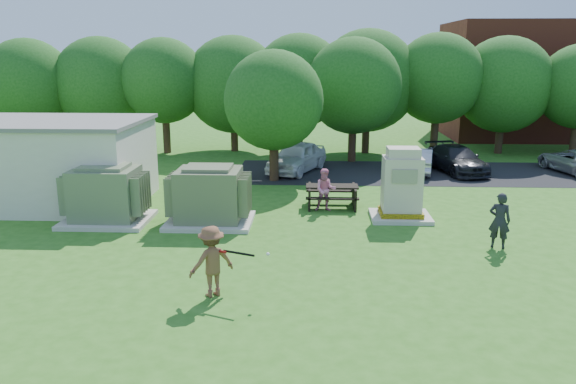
{
  "coord_description": "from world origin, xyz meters",
  "views": [
    {
      "loc": [
        0.83,
        -14.48,
        5.9
      ],
      "look_at": [
        0.0,
        4.0,
        1.3
      ],
      "focal_mm": 35.0,
      "sensor_mm": 36.0,
      "label": 1
    }
  ],
  "objects_px": {
    "generator_cabinet": "(402,188)",
    "car_silver_b": "(576,161)",
    "transformer_right": "(209,197)",
    "car_dark": "(457,159)",
    "transformer_left": "(106,196)",
    "batter": "(212,261)",
    "car_silver_a": "(419,160)",
    "picnic_table": "(332,194)",
    "car_white": "(297,157)",
    "person_by_generator": "(500,221)",
    "person_at_picnic": "(325,190)"
  },
  "relations": [
    {
      "from": "person_by_generator",
      "to": "car_silver_b",
      "type": "distance_m",
      "value": 13.81
    },
    {
      "from": "picnic_table",
      "to": "car_dark",
      "type": "xyz_separation_m",
      "value": [
        6.52,
        6.94,
        0.12
      ]
    },
    {
      "from": "car_silver_a",
      "to": "car_silver_b",
      "type": "bearing_deg",
      "value": -165.53
    },
    {
      "from": "transformer_left",
      "to": "batter",
      "type": "distance_m",
      "value": 7.78
    },
    {
      "from": "person_by_generator",
      "to": "person_at_picnic",
      "type": "bearing_deg",
      "value": -17.49
    },
    {
      "from": "transformer_right",
      "to": "person_at_picnic",
      "type": "relative_size",
      "value": 1.82
    },
    {
      "from": "person_by_generator",
      "to": "car_white",
      "type": "height_order",
      "value": "person_by_generator"
    },
    {
      "from": "car_dark",
      "to": "car_silver_b",
      "type": "distance_m",
      "value": 5.99
    },
    {
      "from": "picnic_table",
      "to": "car_white",
      "type": "distance_m",
      "value": 6.86
    },
    {
      "from": "transformer_left",
      "to": "car_white",
      "type": "bearing_deg",
      "value": 54.24
    },
    {
      "from": "transformer_right",
      "to": "car_dark",
      "type": "relative_size",
      "value": 0.66
    },
    {
      "from": "transformer_left",
      "to": "car_white",
      "type": "xyz_separation_m",
      "value": [
        6.52,
        9.05,
        -0.21
      ]
    },
    {
      "from": "transformer_left",
      "to": "generator_cabinet",
      "type": "relative_size",
      "value": 1.14
    },
    {
      "from": "transformer_left",
      "to": "picnic_table",
      "type": "bearing_deg",
      "value": 16.36
    },
    {
      "from": "picnic_table",
      "to": "person_by_generator",
      "type": "relative_size",
      "value": 1.15
    },
    {
      "from": "generator_cabinet",
      "to": "batter",
      "type": "height_order",
      "value": "generator_cabinet"
    },
    {
      "from": "picnic_table",
      "to": "person_by_generator",
      "type": "xyz_separation_m",
      "value": [
        5.01,
        -4.53,
        0.34
      ]
    },
    {
      "from": "generator_cabinet",
      "to": "car_silver_b",
      "type": "xyz_separation_m",
      "value": [
        10.05,
        8.56,
        -0.54
      ]
    },
    {
      "from": "picnic_table",
      "to": "person_by_generator",
      "type": "distance_m",
      "value": 6.76
    },
    {
      "from": "car_silver_a",
      "to": "generator_cabinet",
      "type": "bearing_deg",
      "value": 88.03
    },
    {
      "from": "car_white",
      "to": "car_dark",
      "type": "bearing_deg",
      "value": 24.75
    },
    {
      "from": "car_white",
      "to": "car_dark",
      "type": "height_order",
      "value": "car_white"
    },
    {
      "from": "transformer_right",
      "to": "person_by_generator",
      "type": "bearing_deg",
      "value": -12.9
    },
    {
      "from": "car_silver_a",
      "to": "person_by_generator",
      "type": "bearing_deg",
      "value": 104.61
    },
    {
      "from": "picnic_table",
      "to": "batter",
      "type": "distance_m",
      "value": 9.05
    },
    {
      "from": "car_silver_a",
      "to": "car_silver_b",
      "type": "distance_m",
      "value": 7.92
    },
    {
      "from": "person_at_picnic",
      "to": "car_silver_a",
      "type": "distance_m",
      "value": 8.82
    },
    {
      "from": "person_by_generator",
      "to": "car_dark",
      "type": "xyz_separation_m",
      "value": [
        1.5,
        11.47,
        -0.22
      ]
    },
    {
      "from": "person_at_picnic",
      "to": "picnic_table",
      "type": "bearing_deg",
      "value": 62.61
    },
    {
      "from": "car_white",
      "to": "car_silver_b",
      "type": "xyz_separation_m",
      "value": [
        14.08,
        0.39,
        -0.15
      ]
    },
    {
      "from": "person_at_picnic",
      "to": "car_white",
      "type": "distance_m",
      "value": 7.36
    },
    {
      "from": "car_silver_a",
      "to": "car_dark",
      "type": "relative_size",
      "value": 0.83
    },
    {
      "from": "picnic_table",
      "to": "transformer_left",
      "type": "bearing_deg",
      "value": -163.64
    },
    {
      "from": "car_silver_a",
      "to": "transformer_right",
      "type": "bearing_deg",
      "value": 58.05
    },
    {
      "from": "transformer_left",
      "to": "batter",
      "type": "height_order",
      "value": "transformer_left"
    },
    {
      "from": "generator_cabinet",
      "to": "car_white",
      "type": "xyz_separation_m",
      "value": [
        -4.03,
        8.17,
        -0.39
      ]
    },
    {
      "from": "person_by_generator",
      "to": "car_white",
      "type": "distance_m",
      "value": 13.0
    },
    {
      "from": "car_dark",
      "to": "car_silver_b",
      "type": "height_order",
      "value": "car_dark"
    },
    {
      "from": "batter",
      "to": "car_dark",
      "type": "relative_size",
      "value": 0.4
    },
    {
      "from": "car_silver_a",
      "to": "person_at_picnic",
      "type": "bearing_deg",
      "value": 69.0
    },
    {
      "from": "car_silver_b",
      "to": "person_at_picnic",
      "type": "bearing_deg",
      "value": 17.04
    },
    {
      "from": "car_white",
      "to": "car_dark",
      "type": "xyz_separation_m",
      "value": [
        8.09,
        0.26,
        -0.1
      ]
    },
    {
      "from": "transformer_right",
      "to": "generator_cabinet",
      "type": "relative_size",
      "value": 1.14
    },
    {
      "from": "transformer_left",
      "to": "car_silver_a",
      "type": "bearing_deg",
      "value": 35.85
    },
    {
      "from": "generator_cabinet",
      "to": "car_silver_b",
      "type": "distance_m",
      "value": 13.21
    },
    {
      "from": "person_by_generator",
      "to": "person_at_picnic",
      "type": "relative_size",
      "value": 1.07
    },
    {
      "from": "person_by_generator",
      "to": "car_silver_a",
      "type": "distance_m",
      "value": 11.33
    },
    {
      "from": "person_at_picnic",
      "to": "person_by_generator",
      "type": "bearing_deg",
      "value": -38.45
    },
    {
      "from": "transformer_right",
      "to": "person_at_picnic",
      "type": "bearing_deg",
      "value": 23.73
    },
    {
      "from": "transformer_right",
      "to": "transformer_left",
      "type": "bearing_deg",
      "value": 180.0
    }
  ]
}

